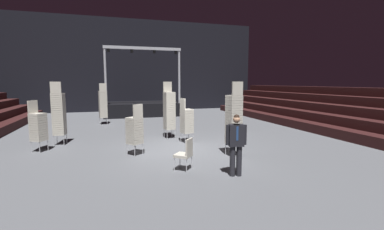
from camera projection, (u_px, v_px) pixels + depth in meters
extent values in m
cube|color=#515459|center=(178.00, 151.00, 10.29)|extent=(22.00, 30.00, 0.10)
cube|color=black|center=(136.00, 66.00, 24.03)|extent=(22.00, 0.30, 8.00)
cube|color=black|center=(322.00, 129.00, 13.43)|extent=(0.75, 24.00, 0.45)
cube|color=black|center=(335.00, 120.00, 13.59)|extent=(0.75, 24.00, 0.45)
cube|color=black|center=(347.00, 110.00, 13.76)|extent=(0.75, 24.00, 0.45)
cube|color=black|center=(359.00, 101.00, 13.92)|extent=(0.75, 24.00, 0.45)
cube|color=black|center=(371.00, 92.00, 14.09)|extent=(0.75, 24.00, 0.45)
cube|color=black|center=(142.00, 109.00, 21.03)|extent=(5.72, 3.48, 0.98)
cylinder|color=#9EA0A8|center=(105.00, 76.00, 18.56)|extent=(0.16, 0.16, 3.93)
cylinder|color=#9EA0A8|center=(179.00, 77.00, 20.08)|extent=(0.16, 0.16, 3.93)
cube|color=#9EA0A8|center=(143.00, 48.00, 19.08)|extent=(5.42, 0.20, 0.20)
cylinder|color=black|center=(108.00, 50.00, 18.42)|extent=(0.18, 0.18, 0.22)
cylinder|color=black|center=(132.00, 51.00, 18.88)|extent=(0.18, 0.18, 0.22)
cylinder|color=black|center=(154.00, 52.00, 19.34)|extent=(0.18, 0.18, 0.22)
cylinder|color=black|center=(176.00, 53.00, 19.80)|extent=(0.18, 0.18, 0.22)
cylinder|color=black|center=(239.00, 161.00, 7.36)|extent=(0.15, 0.15, 0.83)
cylinder|color=black|center=(232.00, 161.00, 7.34)|extent=(0.15, 0.15, 0.83)
cube|color=silver|center=(237.00, 136.00, 7.21)|extent=(0.20, 0.14, 0.59)
cube|color=black|center=(236.00, 135.00, 7.26)|extent=(0.44, 0.31, 0.59)
cube|color=navy|center=(237.00, 133.00, 7.14)|extent=(0.06, 0.02, 0.38)
cylinder|color=black|center=(245.00, 135.00, 7.28)|extent=(0.12, 0.12, 0.54)
cylinder|color=black|center=(228.00, 135.00, 7.25)|extent=(0.12, 0.12, 0.54)
sphere|color=tan|center=(237.00, 119.00, 7.21)|extent=(0.19, 0.19, 0.19)
sphere|color=black|center=(237.00, 117.00, 7.21)|extent=(0.16, 0.16, 0.16)
cylinder|color=#B2B5BA|center=(175.00, 134.00, 12.31)|extent=(0.02, 0.02, 0.40)
cylinder|color=#B2B5BA|center=(167.00, 135.00, 12.14)|extent=(0.02, 0.02, 0.40)
cylinder|color=#B2B5BA|center=(172.00, 133.00, 12.65)|extent=(0.02, 0.02, 0.40)
cylinder|color=#B2B5BA|center=(164.00, 133.00, 12.48)|extent=(0.02, 0.02, 0.40)
cube|color=#B7B2A3|center=(169.00, 128.00, 12.37)|extent=(0.51, 0.51, 0.08)
cube|color=#B7B2A3|center=(169.00, 127.00, 12.36)|extent=(0.51, 0.51, 0.08)
cube|color=#B7B2A3|center=(169.00, 125.00, 12.35)|extent=(0.51, 0.51, 0.08)
cube|color=#B7B2A3|center=(169.00, 123.00, 12.34)|extent=(0.51, 0.51, 0.08)
cube|color=#B7B2A3|center=(169.00, 121.00, 12.33)|extent=(0.51, 0.51, 0.08)
cube|color=#B7B2A3|center=(169.00, 119.00, 12.32)|extent=(0.51, 0.51, 0.08)
cube|color=#B7B2A3|center=(169.00, 117.00, 12.31)|extent=(0.51, 0.51, 0.08)
cube|color=#B7B2A3|center=(169.00, 115.00, 12.29)|extent=(0.51, 0.51, 0.08)
cube|color=#B7B2A3|center=(169.00, 114.00, 12.28)|extent=(0.51, 0.51, 0.08)
cube|color=#B7B2A3|center=(169.00, 112.00, 12.27)|extent=(0.51, 0.51, 0.08)
cube|color=#B7B2A3|center=(169.00, 110.00, 12.26)|extent=(0.51, 0.51, 0.08)
cube|color=#B7B2A3|center=(169.00, 108.00, 12.25)|extent=(0.51, 0.51, 0.08)
cube|color=#B7B2A3|center=(169.00, 106.00, 12.24)|extent=(0.51, 0.51, 0.08)
cube|color=#B7B2A3|center=(169.00, 104.00, 12.23)|extent=(0.51, 0.51, 0.08)
cube|color=#B7B2A3|center=(169.00, 102.00, 12.22)|extent=(0.51, 0.51, 0.08)
cube|color=#B7B2A3|center=(169.00, 101.00, 12.21)|extent=(0.51, 0.51, 0.08)
cube|color=#B7B2A3|center=(169.00, 99.00, 12.20)|extent=(0.51, 0.51, 0.08)
cube|color=#B7B2A3|center=(169.00, 97.00, 12.19)|extent=(0.51, 0.51, 0.08)
cube|color=#B7B2A3|center=(169.00, 95.00, 12.18)|extent=(0.51, 0.51, 0.08)
cube|color=#B7B2A3|center=(169.00, 93.00, 12.17)|extent=(0.51, 0.51, 0.08)
cube|color=#B7B2A3|center=(167.00, 87.00, 12.31)|extent=(0.41, 0.12, 0.46)
cylinder|color=#B2B5BA|center=(241.00, 129.00, 13.64)|extent=(0.02, 0.02, 0.40)
cylinder|color=#B2B5BA|center=(239.00, 130.00, 13.31)|extent=(0.02, 0.02, 0.40)
cylinder|color=#B2B5BA|center=(234.00, 128.00, 13.82)|extent=(0.02, 0.02, 0.40)
cylinder|color=#B2B5BA|center=(231.00, 129.00, 13.49)|extent=(0.02, 0.02, 0.40)
cube|color=#B7B2A3|center=(236.00, 124.00, 13.54)|extent=(0.62, 0.62, 0.08)
cube|color=#B7B2A3|center=(236.00, 123.00, 13.53)|extent=(0.62, 0.62, 0.08)
cube|color=#B7B2A3|center=(236.00, 121.00, 13.52)|extent=(0.62, 0.62, 0.08)
cube|color=#B7B2A3|center=(236.00, 119.00, 13.51)|extent=(0.62, 0.62, 0.08)
cube|color=#B7B2A3|center=(236.00, 118.00, 13.50)|extent=(0.62, 0.62, 0.08)
cube|color=#B7B2A3|center=(236.00, 116.00, 13.49)|extent=(0.62, 0.62, 0.08)
cube|color=#B7B2A3|center=(237.00, 114.00, 13.48)|extent=(0.62, 0.62, 0.08)
cube|color=#B7B2A3|center=(237.00, 113.00, 13.47)|extent=(0.62, 0.62, 0.08)
cube|color=#B7B2A3|center=(237.00, 111.00, 13.46)|extent=(0.62, 0.62, 0.08)
cube|color=#B7B2A3|center=(237.00, 109.00, 13.45)|extent=(0.62, 0.62, 0.08)
cube|color=#B7B2A3|center=(233.00, 104.00, 13.51)|extent=(0.33, 0.31, 0.46)
cylinder|color=#B2B5BA|center=(48.00, 145.00, 10.11)|extent=(0.02, 0.02, 0.40)
cylinder|color=#B2B5BA|center=(40.00, 148.00, 9.75)|extent=(0.02, 0.02, 0.40)
cylinder|color=#B2B5BA|center=(40.00, 145.00, 10.21)|extent=(0.02, 0.02, 0.40)
cylinder|color=#B2B5BA|center=(31.00, 147.00, 9.85)|extent=(0.02, 0.02, 0.40)
cube|color=#B7B2A3|center=(39.00, 140.00, 9.95)|extent=(0.61, 0.61, 0.08)
cube|color=#B7B2A3|center=(39.00, 137.00, 9.94)|extent=(0.61, 0.61, 0.08)
cube|color=#B7B2A3|center=(39.00, 135.00, 9.93)|extent=(0.61, 0.61, 0.08)
cube|color=#B7B2A3|center=(39.00, 133.00, 9.92)|extent=(0.61, 0.61, 0.08)
cube|color=#B7B2A3|center=(39.00, 131.00, 9.91)|extent=(0.61, 0.61, 0.08)
cube|color=#B7B2A3|center=(38.00, 128.00, 9.90)|extent=(0.61, 0.61, 0.08)
cube|color=#B7B2A3|center=(38.00, 126.00, 9.89)|extent=(0.61, 0.61, 0.08)
cube|color=#B7B2A3|center=(38.00, 124.00, 9.88)|extent=(0.61, 0.61, 0.08)
cube|color=#B7B2A3|center=(38.00, 121.00, 9.87)|extent=(0.61, 0.61, 0.08)
cube|color=#B7B2A3|center=(38.00, 119.00, 9.86)|extent=(0.61, 0.61, 0.08)
cube|color=#B7B2A3|center=(38.00, 117.00, 9.85)|extent=(0.61, 0.61, 0.08)
cube|color=#B7B2A3|center=(37.00, 114.00, 9.84)|extent=(0.61, 0.61, 0.08)
cube|color=#B7B2A3|center=(33.00, 107.00, 9.86)|extent=(0.27, 0.37, 0.46)
cylinder|color=#B2B5BA|center=(57.00, 139.00, 11.26)|extent=(0.02, 0.02, 0.40)
cylinder|color=#B2B5BA|center=(67.00, 139.00, 11.32)|extent=(0.02, 0.02, 0.40)
cylinder|color=#B2B5BA|center=(54.00, 141.00, 10.89)|extent=(0.02, 0.02, 0.40)
cylinder|color=#B2B5BA|center=(64.00, 140.00, 10.94)|extent=(0.02, 0.02, 0.40)
cube|color=#B7B2A3|center=(60.00, 134.00, 11.07)|extent=(0.50, 0.50, 0.08)
cube|color=#B7B2A3|center=(60.00, 132.00, 11.06)|extent=(0.50, 0.50, 0.08)
cube|color=#B7B2A3|center=(60.00, 130.00, 11.05)|extent=(0.50, 0.50, 0.08)
cube|color=#B7B2A3|center=(60.00, 128.00, 11.04)|extent=(0.50, 0.50, 0.08)
cube|color=#B7B2A3|center=(60.00, 126.00, 11.03)|extent=(0.50, 0.50, 0.08)
cube|color=#B7B2A3|center=(59.00, 124.00, 11.02)|extent=(0.50, 0.50, 0.08)
cube|color=#B7B2A3|center=(59.00, 121.00, 11.01)|extent=(0.50, 0.50, 0.08)
cube|color=#B7B2A3|center=(59.00, 119.00, 11.00)|extent=(0.50, 0.50, 0.08)
cube|color=#B7B2A3|center=(59.00, 117.00, 10.99)|extent=(0.50, 0.50, 0.08)
cube|color=#B7B2A3|center=(59.00, 115.00, 10.98)|extent=(0.50, 0.50, 0.08)
cube|color=#B7B2A3|center=(59.00, 113.00, 10.97)|extent=(0.50, 0.50, 0.08)
cube|color=#B7B2A3|center=(59.00, 111.00, 10.96)|extent=(0.50, 0.50, 0.08)
cube|color=#B7B2A3|center=(59.00, 109.00, 10.95)|extent=(0.50, 0.50, 0.08)
cube|color=#B7B2A3|center=(58.00, 107.00, 10.94)|extent=(0.50, 0.50, 0.08)
cube|color=#B7B2A3|center=(58.00, 105.00, 10.93)|extent=(0.50, 0.50, 0.08)
cube|color=#B7B2A3|center=(58.00, 103.00, 10.92)|extent=(0.50, 0.50, 0.08)
cube|color=#B7B2A3|center=(58.00, 101.00, 10.91)|extent=(0.50, 0.50, 0.08)
cube|color=#B7B2A3|center=(58.00, 98.00, 10.90)|extent=(0.50, 0.50, 0.08)
cube|color=#B7B2A3|center=(58.00, 96.00, 10.89)|extent=(0.50, 0.50, 0.08)
cube|color=#B7B2A3|center=(58.00, 94.00, 10.88)|extent=(0.50, 0.50, 0.08)
cube|color=#B7B2A3|center=(56.00, 88.00, 10.65)|extent=(0.41, 0.11, 0.46)
cylinder|color=#B2B5BA|center=(127.00, 150.00, 9.46)|extent=(0.02, 0.02, 0.40)
cylinder|color=#B2B5BA|center=(135.00, 148.00, 9.76)|extent=(0.02, 0.02, 0.40)
cylinder|color=#B2B5BA|center=(135.00, 151.00, 9.24)|extent=(0.02, 0.02, 0.40)
cylinder|color=#B2B5BA|center=(143.00, 149.00, 9.54)|extent=(0.02, 0.02, 0.40)
cube|color=#B7B2A3|center=(135.00, 143.00, 9.47)|extent=(0.62, 0.62, 0.08)
cube|color=#B7B2A3|center=(135.00, 140.00, 9.46)|extent=(0.62, 0.62, 0.08)
cube|color=#B7B2A3|center=(135.00, 138.00, 9.45)|extent=(0.62, 0.62, 0.08)
cube|color=#B7B2A3|center=(135.00, 135.00, 9.44)|extent=(0.62, 0.62, 0.08)
cube|color=#B7B2A3|center=(135.00, 133.00, 9.43)|extent=(0.62, 0.62, 0.08)
cube|color=#B7B2A3|center=(135.00, 131.00, 9.42)|extent=(0.62, 0.62, 0.08)
cube|color=#B7B2A3|center=(134.00, 128.00, 9.41)|extent=(0.62, 0.62, 0.08)
cube|color=#B7B2A3|center=(134.00, 126.00, 9.40)|extent=(0.62, 0.62, 0.08)
cube|color=#B7B2A3|center=(134.00, 123.00, 9.39)|extent=(0.62, 0.62, 0.08)
cube|color=#B7B2A3|center=(134.00, 121.00, 9.38)|extent=(0.62, 0.62, 0.08)
cube|color=#B7B2A3|center=(134.00, 118.00, 9.37)|extent=(0.62, 0.62, 0.08)
cube|color=#B7B2A3|center=(138.00, 111.00, 9.22)|extent=(0.35, 0.28, 0.46)
cylinder|color=#B2B5BA|center=(100.00, 121.00, 16.54)|extent=(0.02, 0.02, 0.40)
cylinder|color=#B2B5BA|center=(106.00, 120.00, 16.72)|extent=(0.02, 0.02, 0.40)
cylinder|color=#B2B5BA|center=(101.00, 122.00, 16.21)|extent=(0.02, 0.02, 0.40)
cylinder|color=#B2B5BA|center=(107.00, 121.00, 16.38)|extent=(0.02, 0.02, 0.40)
cube|color=#B7B2A3|center=(103.00, 117.00, 16.43)|extent=(0.51, 0.51, 0.08)
cube|color=#B7B2A3|center=(103.00, 116.00, 16.42)|extent=(0.51, 0.51, 0.08)
cube|color=#B7B2A3|center=(103.00, 114.00, 16.41)|extent=(0.51, 0.51, 0.08)
cube|color=#B7B2A3|center=(103.00, 113.00, 16.40)|extent=(0.51, 0.51, 0.08)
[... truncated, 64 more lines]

